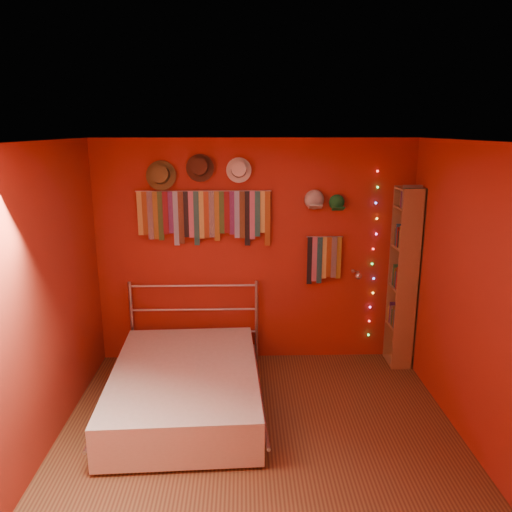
{
  "coord_description": "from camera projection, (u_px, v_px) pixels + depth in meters",
  "views": [
    {
      "loc": [
        -0.13,
        -3.63,
        2.59
      ],
      "look_at": [
        -0.01,
        0.9,
        1.43
      ],
      "focal_mm": 35.0,
      "sensor_mm": 36.0,
      "label": 1
    }
  ],
  "objects": [
    {
      "name": "tie_rack",
      "position": [
        204.0,
        214.0,
        5.36
      ],
      "size": [
        1.45,
        0.03,
        0.6
      ],
      "color": "#B8B7BD",
      "rests_on": "back_wall"
    },
    {
      "name": "ground",
      "position": [
        260.0,
        448.0,
        4.17
      ],
      "size": [
        3.5,
        3.5,
        0.0
      ],
      "primitive_type": "plane",
      "color": "#542E1C",
      "rests_on": "ground"
    },
    {
      "name": "back_wall",
      "position": [
        255.0,
        253.0,
        5.55
      ],
      "size": [
        3.5,
        0.02,
        2.5
      ],
      "primitive_type": "cube",
      "color": "maroon",
      "rests_on": "ground"
    },
    {
      "name": "fedora_brown",
      "position": [
        200.0,
        167.0,
        5.21
      ],
      "size": [
        0.29,
        0.16,
        0.29
      ],
      "rotation": [
        1.36,
        0.0,
        0.0
      ],
      "color": "#462619",
      "rests_on": "back_wall"
    },
    {
      "name": "ceiling",
      "position": [
        261.0,
        142.0,
        3.54
      ],
      "size": [
        3.5,
        3.5,
        0.02
      ],
      "primitive_type": "cube",
      "color": "white",
      "rests_on": "back_wall"
    },
    {
      "name": "cap_green",
      "position": [
        337.0,
        203.0,
        5.38
      ],
      "size": [
        0.17,
        0.22,
        0.17
      ],
      "color": "#19742E",
      "rests_on": "back_wall"
    },
    {
      "name": "reading_lamp",
      "position": [
        358.0,
        275.0,
        5.39
      ],
      "size": [
        0.07,
        0.32,
        0.09
      ],
      "color": "#B8B7BD",
      "rests_on": "back_wall"
    },
    {
      "name": "fedora_white",
      "position": [
        239.0,
        170.0,
        5.22
      ],
      "size": [
        0.27,
        0.15,
        0.26
      ],
      "rotation": [
        1.36,
        0.0,
        0.0
      ],
      "color": "white",
      "rests_on": "back_wall"
    },
    {
      "name": "bookshelf",
      "position": [
        407.0,
        277.0,
        5.44
      ],
      "size": [
        0.25,
        0.34,
        2.0
      ],
      "color": "#8F6140",
      "rests_on": "ground"
    },
    {
      "name": "fedora_olive",
      "position": [
        160.0,
        175.0,
        5.21
      ],
      "size": [
        0.32,
        0.17,
        0.31
      ],
      "rotation": [
        1.36,
        0.0,
        0.0
      ],
      "color": "brown",
      "rests_on": "back_wall"
    },
    {
      "name": "small_tie_rack",
      "position": [
        324.0,
        258.0,
        5.52
      ],
      "size": [
        0.4,
        0.03,
        0.54
      ],
      "color": "#B8B7BD",
      "rests_on": "back_wall"
    },
    {
      "name": "fairy_lights",
      "position": [
        374.0,
        256.0,
        5.56
      ],
      "size": [
        0.06,
        0.02,
        1.91
      ],
      "color": "#FF3333",
      "rests_on": "back_wall"
    },
    {
      "name": "left_wall",
      "position": [
        32.0,
        310.0,
        3.81
      ],
      "size": [
        0.02,
        3.5,
        2.5
      ],
      "primitive_type": "cube",
      "color": "maroon",
      "rests_on": "ground"
    },
    {
      "name": "cap_white",
      "position": [
        314.0,
        200.0,
        5.37
      ],
      "size": [
        0.2,
        0.25,
        0.2
      ],
      "color": "beige",
      "rests_on": "back_wall"
    },
    {
      "name": "right_wall",
      "position": [
        484.0,
        305.0,
        3.9
      ],
      "size": [
        0.02,
        3.5,
        2.5
      ],
      "primitive_type": "cube",
      "color": "maroon",
      "rests_on": "ground"
    },
    {
      "name": "bed",
      "position": [
        186.0,
        386.0,
        4.72
      ],
      "size": [
        1.51,
        2.0,
        0.95
      ],
      "rotation": [
        0.0,
        0.0,
        0.04
      ],
      "color": "#B8B7BD",
      "rests_on": "ground"
    }
  ]
}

